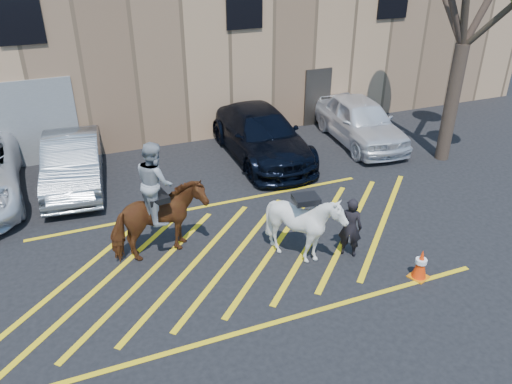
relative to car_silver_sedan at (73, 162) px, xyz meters
name	(u,v)px	position (x,y,z in m)	size (l,w,h in m)	color
ground	(232,247)	(3.26, -4.96, -0.75)	(90.00, 90.00, 0.00)	black
car_silver_sedan	(73,162)	(0.00, 0.00, 0.00)	(1.59, 4.56, 1.50)	gray
car_blue_suv	(261,134)	(6.02, -0.09, 0.05)	(2.23, 5.50, 1.60)	black
car_white_suv	(360,121)	(9.82, -0.22, 0.05)	(1.90, 4.73, 1.61)	white
handler	(350,227)	(5.75, -6.25, 0.00)	(0.55, 0.36, 1.50)	black
warehouse	(132,18)	(3.25, 7.03, 2.90)	(32.42, 10.20, 7.30)	tan
hatching_zone	(236,254)	(3.26, -5.26, -0.75)	(12.60, 5.12, 0.01)	yellow
mounted_bay	(158,213)	(1.61, -4.62, 0.41)	(2.31, 1.31, 2.89)	brown
saddled_white	(305,226)	(4.67, -6.00, 0.15)	(1.63, 1.78, 1.78)	white
traffic_cone	(421,264)	(6.74, -7.62, -0.39)	(0.49, 0.49, 0.73)	orange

